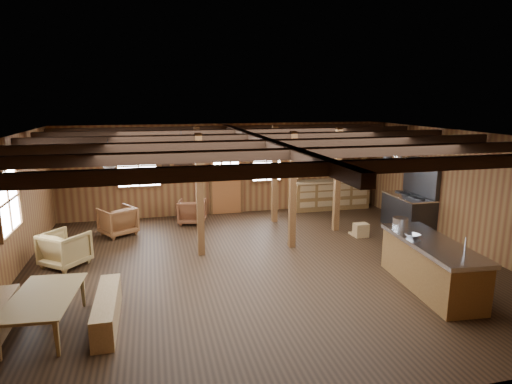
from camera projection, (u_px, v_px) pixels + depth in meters
room at (263, 203)px, 8.96m from camera, size 10.04×9.04×2.84m
ceiling_joists at (261, 141)px, 8.86m from camera, size 9.80×8.82×0.18m
timber_posts at (262, 183)px, 11.06m from camera, size 3.95×2.35×2.80m
back_door at (226, 186)px, 13.30m from camera, size 1.02×0.08×2.15m
window_back_left at (139, 166)px, 12.55m from camera, size 1.32×0.06×1.32m
window_back_right at (267, 161)px, 13.46m from camera, size 1.02×0.06×1.32m
window_left at (7, 201)px, 8.24m from camera, size 0.14×1.24×1.32m
notice_boards at (177, 163)px, 12.79m from camera, size 1.08×0.03×0.90m
back_counter at (331, 191)px, 13.92m from camera, size 2.55×0.60×2.45m
pendant_lamps at (150, 160)px, 9.21m from camera, size 1.86×2.36×0.66m
pot_rack at (393, 154)px, 9.78m from camera, size 0.38×3.00×0.46m
kitchen_island at (431, 265)px, 8.04m from camera, size 1.08×2.56×1.20m
step_stool at (361, 230)px, 11.15m from camera, size 0.41×0.29×0.36m
commercial_range at (410, 206)px, 11.78m from camera, size 0.81×1.59×1.96m
dining_table at (48, 313)px, 6.60m from camera, size 1.08×1.74×0.59m
bench_aisle at (107, 310)px, 6.82m from camera, size 0.33×1.75×0.48m
armchair_a at (118, 221)px, 11.28m from camera, size 1.12×1.13×0.75m
armchair_b at (192, 212)px, 12.34m from camera, size 0.91×0.92×0.69m
armchair_c at (65, 249)px, 9.17m from camera, size 1.16×1.16×0.76m
counter_pot at (400, 222)px, 8.85m from camera, size 0.31×0.31×0.19m
bowl at (413, 236)px, 8.17m from camera, size 0.33×0.33×0.07m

